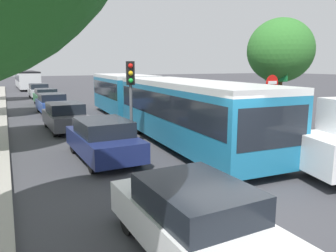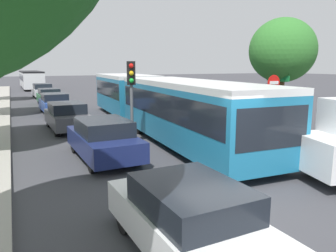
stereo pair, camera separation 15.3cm
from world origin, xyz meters
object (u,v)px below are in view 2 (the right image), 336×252
(queued_car_green, at_px, (49,97))
(traffic_light, at_px, (131,85))
(articulated_bus, at_px, (156,100))
(tree_right_near, at_px, (282,51))
(queued_car_white, at_px, (189,220))
(direction_sign_post, at_px, (278,79))
(city_bus_rear, at_px, (31,79))
(queued_car_blue, at_px, (55,103))
(no_entry_sign, at_px, (273,96))
(queued_car_navy, at_px, (103,139))
(queued_car_silver, at_px, (43,91))
(queued_car_graphite, at_px, (67,116))

(queued_car_green, height_order, traffic_light, traffic_light)
(articulated_bus, bearing_deg, tree_right_near, 68.09)
(queued_car_white, height_order, direction_sign_post, direction_sign_post)
(city_bus_rear, height_order, queued_car_blue, city_bus_rear)
(city_bus_rear, height_order, queued_car_white, city_bus_rear)
(queued_car_white, relative_size, traffic_light, 1.15)
(no_entry_sign, bearing_deg, tree_right_near, 126.94)
(queued_car_navy, distance_m, queued_car_silver, 24.24)
(articulated_bus, relative_size, direction_sign_post, 4.96)
(queued_car_white, bearing_deg, queued_car_navy, -3.50)
(city_bus_rear, xyz_separation_m, queued_car_blue, (0.00, -26.19, -0.71))
(articulated_bus, xyz_separation_m, tree_right_near, (5.72, -2.64, 2.42))
(tree_right_near, bearing_deg, articulated_bus, 155.22)
(articulated_bus, distance_m, queued_car_graphite, 4.57)
(city_bus_rear, height_order, queued_car_graphite, city_bus_rear)
(queued_car_graphite, bearing_deg, direction_sign_post, -118.05)
(direction_sign_post, bearing_deg, articulated_bus, -32.67)
(queued_car_silver, bearing_deg, direction_sign_post, -160.22)
(no_entry_sign, bearing_deg, traffic_light, -96.11)
(queued_car_green, xyz_separation_m, tree_right_near, (9.54, -16.07, 3.25))
(queued_car_white, xyz_separation_m, traffic_light, (1.68, 7.65, 1.82))
(traffic_light, distance_m, tree_right_near, 8.24)
(traffic_light, bearing_deg, tree_right_near, 108.32)
(queued_car_blue, bearing_deg, city_bus_rear, -1.58)
(city_bus_rear, bearing_deg, queued_car_white, 179.10)
(queued_car_graphite, xyz_separation_m, no_entry_sign, (8.36, -5.48, 1.16))
(queued_car_white, distance_m, queued_car_navy, 6.50)
(articulated_bus, bearing_deg, queued_car_blue, -150.58)
(queued_car_graphite, xyz_separation_m, tree_right_near, (9.89, -4.33, 3.23))
(direction_sign_post, xyz_separation_m, tree_right_near, (0.52, 0.33, 1.37))
(direction_sign_post, bearing_deg, city_bus_rear, -78.99)
(queued_car_white, bearing_deg, queued_car_blue, -1.71)
(city_bus_rear, distance_m, queued_car_silver, 14.23)
(queued_car_graphite, height_order, queued_car_blue, queued_car_graphite)
(queued_car_navy, bearing_deg, articulated_bus, -43.79)
(articulated_bus, height_order, queued_car_silver, articulated_bus)
(articulated_bus, distance_m, queued_car_white, 11.51)
(queued_car_navy, height_order, queued_car_silver, queued_car_silver)
(queued_car_blue, distance_m, queued_car_green, 5.40)
(traffic_light, bearing_deg, direction_sign_post, 106.01)
(traffic_light, bearing_deg, queued_car_white, 2.80)
(queued_car_blue, height_order, direction_sign_post, direction_sign_post)
(no_entry_sign, distance_m, direction_sign_post, 1.47)
(city_bus_rear, distance_m, queued_car_white, 44.96)
(queued_car_white, distance_m, no_entry_sign, 10.85)
(direction_sign_post, bearing_deg, queued_car_white, 37.03)
(queued_car_navy, relative_size, queued_car_green, 1.05)
(queued_car_graphite, height_order, no_entry_sign, no_entry_sign)
(articulated_bus, bearing_deg, city_bus_rear, -170.44)
(queued_car_green, distance_m, queued_car_silver, 6.58)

